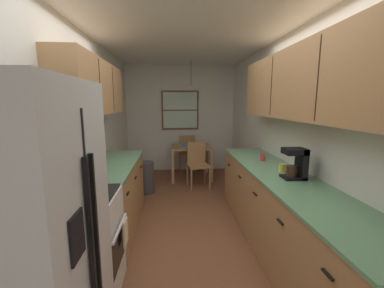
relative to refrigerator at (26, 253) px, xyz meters
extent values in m
plane|color=brown|center=(0.97, 2.20, -0.90)|extent=(12.00, 12.00, 0.00)
cube|color=silver|center=(-0.38, 2.20, 0.38)|extent=(0.10, 9.00, 2.55)
cube|color=silver|center=(2.32, 2.20, 0.38)|extent=(0.10, 9.00, 2.55)
cube|color=silver|center=(0.97, 4.85, 0.38)|extent=(4.40, 0.10, 2.55)
cube|color=white|center=(0.97, 2.20, 1.69)|extent=(4.40, 9.00, 0.08)
cube|color=silver|center=(0.00, 0.00, 0.00)|extent=(0.66, 0.79, 1.80)
cube|color=black|center=(0.34, 0.00, -0.05)|extent=(0.01, 0.01, 1.62)
cube|color=black|center=(0.35, -0.04, -0.05)|extent=(0.02, 0.02, 1.15)
cube|color=black|center=(0.35, 0.04, -0.05)|extent=(0.02, 0.02, 1.15)
cube|color=black|center=(0.34, -0.17, 0.18)|extent=(0.01, 0.15, 0.22)
cube|color=beige|center=(0.34, 0.03, 0.47)|extent=(0.01, 0.05, 0.07)
cube|color=white|center=(-0.02, 0.74, -0.45)|extent=(0.62, 0.64, 0.90)
cube|color=black|center=(0.29, 0.74, -0.48)|extent=(0.01, 0.45, 0.30)
cube|color=silver|center=(0.32, 0.74, -0.27)|extent=(0.02, 0.51, 0.02)
cube|color=black|center=(-0.02, 0.74, 0.01)|extent=(0.59, 0.61, 0.02)
cube|color=white|center=(-0.30, 0.74, 0.10)|extent=(0.06, 0.64, 0.20)
cylinder|color=#2D2D2D|center=(-0.16, 0.60, 0.03)|extent=(0.15, 0.15, 0.01)
cylinder|color=#2D2D2D|center=(-0.16, 0.88, 0.03)|extent=(0.15, 0.15, 0.01)
cylinder|color=#2D2D2D|center=(0.12, 0.60, 0.03)|extent=(0.15, 0.15, 0.01)
cylinder|color=#2D2D2D|center=(0.12, 0.88, 0.03)|extent=(0.15, 0.15, 0.01)
cube|color=black|center=(-0.14, 0.74, 0.77)|extent=(0.38, 0.62, 0.30)
cube|color=black|center=(0.05, 0.67, 0.77)|extent=(0.01, 0.37, 0.19)
cube|color=#2D2D33|center=(0.05, 0.95, 0.77)|extent=(0.01, 0.12, 0.19)
cube|color=#A87A4C|center=(-0.03, 1.93, -0.46)|extent=(0.60, 1.72, 0.87)
cube|color=#60936B|center=(-0.03, 1.93, -0.01)|extent=(0.63, 1.74, 0.03)
cube|color=black|center=(0.28, 1.35, -0.20)|extent=(0.02, 0.10, 0.01)
cube|color=black|center=(0.28, 1.93, -0.20)|extent=(0.02, 0.10, 0.01)
cube|color=black|center=(0.28, 2.50, -0.20)|extent=(0.02, 0.10, 0.01)
cube|color=#A87A4C|center=(-0.17, 1.88, 0.95)|extent=(0.32, 1.82, 0.63)
cube|color=#2D2319|center=(-0.01, 1.58, 0.95)|extent=(0.01, 0.01, 0.58)
cube|color=#2D2319|center=(-0.01, 2.17, 0.95)|extent=(0.01, 0.01, 0.58)
cube|color=#A87A4C|center=(1.97, 1.23, -0.46)|extent=(0.60, 3.17, 0.87)
cube|color=#60936B|center=(1.97, 1.23, -0.01)|extent=(0.63, 3.19, 0.03)
cube|color=black|center=(1.66, -0.04, -0.20)|extent=(0.02, 0.10, 0.01)
cube|color=black|center=(1.66, 0.60, -0.20)|extent=(0.02, 0.10, 0.01)
cube|color=black|center=(1.66, 1.23, -0.20)|extent=(0.02, 0.10, 0.01)
cube|color=black|center=(1.66, 1.86, -0.20)|extent=(0.02, 0.10, 0.01)
cube|color=black|center=(1.66, 2.50, -0.20)|extent=(0.02, 0.10, 0.01)
cube|color=#A87A4C|center=(2.11, 1.18, 0.97)|extent=(0.32, 2.87, 0.73)
cube|color=#2D2319|center=(1.94, 0.71, 0.97)|extent=(0.01, 0.01, 0.68)
cube|color=#2D2319|center=(1.94, 1.65, 0.97)|extent=(0.01, 0.01, 0.68)
cube|color=#A87F51|center=(1.17, 4.10, -0.19)|extent=(0.87, 0.80, 0.03)
cube|color=#A87F51|center=(0.76, 3.73, -0.55)|extent=(0.06, 0.06, 0.69)
cube|color=#A87F51|center=(1.58, 3.73, -0.55)|extent=(0.06, 0.06, 0.69)
cube|color=#A87F51|center=(0.76, 4.47, -0.55)|extent=(0.06, 0.06, 0.69)
cube|color=#A87F51|center=(1.58, 4.47, -0.55)|extent=(0.06, 0.06, 0.69)
cube|color=#A87A4C|center=(1.27, 3.42, -0.45)|extent=(0.45, 0.45, 0.04)
cube|color=#A87A4C|center=(1.24, 3.60, -0.22)|extent=(0.37, 0.09, 0.45)
cylinder|color=#A87A4C|center=(1.47, 3.26, -0.68)|extent=(0.04, 0.04, 0.43)
cylinder|color=#A87A4C|center=(1.11, 3.21, -0.68)|extent=(0.04, 0.04, 0.43)
cylinder|color=#A87A4C|center=(1.42, 3.62, -0.68)|extent=(0.04, 0.04, 0.43)
cylinder|color=#A87A4C|center=(1.06, 3.57, -0.68)|extent=(0.04, 0.04, 0.43)
cube|color=#A87A4C|center=(1.10, 4.78, -0.45)|extent=(0.44, 0.44, 0.04)
cube|color=#A87A4C|center=(1.12, 4.60, -0.22)|extent=(0.37, 0.08, 0.45)
cylinder|color=#A87A4C|center=(0.90, 4.94, -0.68)|extent=(0.04, 0.04, 0.43)
cylinder|color=#A87A4C|center=(1.26, 4.98, -0.68)|extent=(0.04, 0.04, 0.43)
cylinder|color=#A87A4C|center=(0.94, 4.58, -0.68)|extent=(0.04, 0.04, 0.43)
cylinder|color=#A87A4C|center=(1.30, 4.62, -0.68)|extent=(0.04, 0.04, 0.43)
cylinder|color=black|center=(1.17, 4.10, 1.40)|extent=(0.01, 0.01, 0.51)
cone|color=beige|center=(1.17, 4.10, 1.10)|extent=(0.27, 0.27, 0.10)
sphere|color=white|center=(1.17, 4.10, 1.12)|extent=(0.06, 0.06, 0.06)
cube|color=brown|center=(0.96, 4.78, 0.59)|extent=(0.90, 0.04, 0.94)
cube|color=#B2D1B7|center=(0.96, 4.76, 0.59)|extent=(0.82, 0.01, 0.86)
cube|color=brown|center=(0.96, 4.76, 0.59)|extent=(0.82, 0.02, 0.03)
cylinder|color=#3F3F42|center=(0.27, 3.22, -0.60)|extent=(0.29, 0.29, 0.59)
cylinder|color=#265999|center=(-0.03, 1.19, 0.09)|extent=(0.11, 0.11, 0.17)
cylinder|color=white|center=(-0.03, 1.19, 0.18)|extent=(0.11, 0.11, 0.02)
cube|color=beige|center=(0.33, 0.90, -0.40)|extent=(0.02, 0.16, 0.24)
cube|color=black|center=(2.01, 1.12, 0.01)|extent=(0.22, 0.18, 0.02)
cube|color=black|center=(2.09, 1.12, 0.16)|extent=(0.06, 0.18, 0.32)
cube|color=black|center=(2.01, 1.12, 0.29)|extent=(0.22, 0.18, 0.06)
cylinder|color=#331E14|center=(1.99, 1.12, 0.08)|extent=(0.11, 0.11, 0.11)
cylinder|color=#BF3F33|center=(1.97, 1.91, 0.05)|extent=(0.07, 0.07, 0.10)
torus|color=#BF3F33|center=(2.02, 1.91, 0.06)|extent=(0.05, 0.01, 0.05)
cylinder|color=#E5CC4C|center=(2.02, 1.38, 0.05)|extent=(0.08, 0.08, 0.09)
torus|color=#E5CC4C|center=(2.07, 1.38, 0.05)|extent=(0.05, 0.01, 0.05)
cylinder|color=#4C7299|center=(1.06, 4.07, -0.15)|extent=(0.21, 0.21, 0.06)
camera|label=1|loc=(0.78, -1.24, 0.78)|focal=23.00mm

